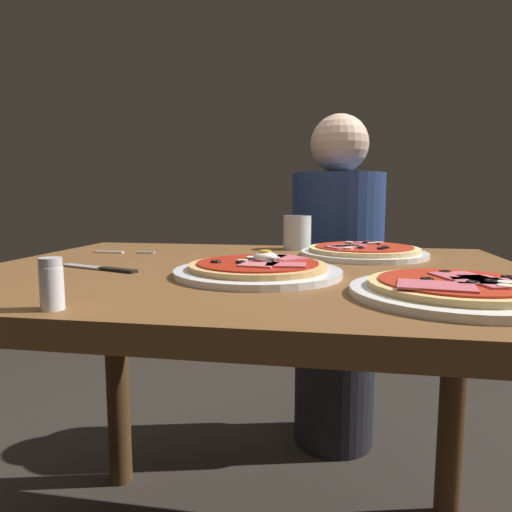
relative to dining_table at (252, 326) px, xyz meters
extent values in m
cube|color=brown|center=(0.00, 0.00, 0.10)|extent=(1.11, 0.86, 0.04)
cylinder|color=#4A3018|center=(-0.49, 0.37, -0.28)|extent=(0.07, 0.07, 0.72)
cylinder|color=#4A3018|center=(0.49, 0.37, -0.28)|extent=(0.07, 0.07, 0.72)
cylinder|color=white|center=(0.03, -0.09, 0.13)|extent=(0.31, 0.31, 0.01)
cylinder|color=tan|center=(0.03, -0.09, 0.14)|extent=(0.25, 0.25, 0.01)
cylinder|color=#A82314|center=(0.03, -0.09, 0.15)|extent=(0.22, 0.22, 0.00)
torus|color=black|center=(0.02, -0.07, 0.15)|extent=(0.02, 0.02, 0.00)
torus|color=black|center=(0.00, -0.11, 0.15)|extent=(0.02, 0.02, 0.00)
torus|color=black|center=(-0.05, -0.11, 0.15)|extent=(0.02, 0.02, 0.00)
cube|color=#D16B70|center=(0.04, -0.12, 0.15)|extent=(0.07, 0.08, 0.00)
cube|color=#C65B66|center=(0.07, -0.03, 0.15)|extent=(0.10, 0.10, 0.00)
cube|color=#C65B66|center=(0.05, -0.03, 0.15)|extent=(0.05, 0.08, 0.00)
cube|color=#C65B66|center=(0.08, -0.12, 0.15)|extent=(0.07, 0.05, 0.00)
cylinder|color=beige|center=(0.05, -0.05, 0.15)|extent=(0.03, 0.03, 0.00)
cylinder|color=beige|center=(0.00, -0.09, 0.15)|extent=(0.02, 0.02, 0.00)
cylinder|color=beige|center=(0.01, -0.05, 0.15)|extent=(0.03, 0.03, 0.00)
cylinder|color=beige|center=(0.04, -0.10, 0.15)|extent=(0.02, 0.02, 0.00)
ellipsoid|color=white|center=(0.04, -0.09, 0.16)|extent=(0.04, 0.03, 0.02)
cylinder|color=yellow|center=(0.04, -0.09, 0.17)|extent=(0.02, 0.02, 0.00)
cylinder|color=white|center=(0.34, -0.22, 0.13)|extent=(0.30, 0.30, 0.01)
cylinder|color=#DBB26B|center=(0.34, -0.22, 0.14)|extent=(0.25, 0.25, 0.01)
cylinder|color=#B72D19|center=(0.34, -0.22, 0.15)|extent=(0.22, 0.22, 0.00)
torus|color=black|center=(0.33, -0.16, 0.15)|extent=(0.02, 0.02, 0.00)
torus|color=black|center=(0.38, -0.23, 0.15)|extent=(0.02, 0.02, 0.00)
torus|color=black|center=(0.29, -0.23, 0.15)|extent=(0.02, 0.02, 0.00)
torus|color=black|center=(0.41, -0.20, 0.15)|extent=(0.02, 0.02, 0.00)
torus|color=black|center=(0.35, -0.25, 0.15)|extent=(0.02, 0.02, 0.00)
cube|color=#C65B66|center=(0.30, -0.28, 0.15)|extent=(0.11, 0.08, 0.00)
cube|color=#C65B66|center=(0.37, -0.23, 0.15)|extent=(0.08, 0.06, 0.00)
cube|color=#C65B66|center=(0.35, -0.19, 0.15)|extent=(0.08, 0.08, 0.00)
cube|color=#C65B66|center=(0.38, -0.23, 0.15)|extent=(0.07, 0.10, 0.00)
cylinder|color=beige|center=(0.39, -0.27, 0.15)|extent=(0.02, 0.02, 0.00)
cylinder|color=beige|center=(0.40, -0.24, 0.15)|extent=(0.02, 0.02, 0.00)
cylinder|color=white|center=(0.23, 0.22, 0.13)|extent=(0.30, 0.30, 0.01)
cylinder|color=#E5C17F|center=(0.23, 0.22, 0.14)|extent=(0.26, 0.26, 0.01)
cylinder|color=#B72D19|center=(0.23, 0.22, 0.15)|extent=(0.23, 0.23, 0.00)
torus|color=black|center=(0.28, 0.18, 0.15)|extent=(0.02, 0.02, 0.00)
torus|color=black|center=(0.22, 0.17, 0.15)|extent=(0.02, 0.02, 0.00)
torus|color=black|center=(0.21, 0.20, 0.15)|extent=(0.02, 0.02, 0.00)
torus|color=black|center=(0.27, 0.16, 0.15)|extent=(0.02, 0.02, 0.00)
torus|color=black|center=(0.19, 0.18, 0.15)|extent=(0.02, 0.02, 0.00)
torus|color=black|center=(0.20, 0.24, 0.15)|extent=(0.02, 0.02, 0.00)
cube|color=#C65B66|center=(0.19, 0.21, 0.15)|extent=(0.10, 0.10, 0.00)
cube|color=#C65B66|center=(0.26, 0.28, 0.15)|extent=(0.06, 0.08, 0.00)
cube|color=#C65B66|center=(0.25, 0.27, 0.15)|extent=(0.08, 0.08, 0.00)
cube|color=#C65B66|center=(0.19, 0.18, 0.15)|extent=(0.10, 0.10, 0.00)
cylinder|color=beige|center=(0.20, 0.29, 0.15)|extent=(0.02, 0.02, 0.00)
cylinder|color=beige|center=(0.27, 0.28, 0.15)|extent=(0.02, 0.02, 0.00)
cylinder|color=beige|center=(0.26, 0.27, 0.15)|extent=(0.03, 0.03, 0.00)
cylinder|color=beige|center=(0.19, 0.15, 0.15)|extent=(0.02, 0.02, 0.00)
cylinder|color=silver|center=(0.06, 0.35, 0.17)|extent=(0.08, 0.08, 0.09)
cylinder|color=silver|center=(0.06, 0.35, 0.15)|extent=(0.07, 0.07, 0.06)
cube|color=silver|center=(-0.40, 0.18, 0.13)|extent=(0.08, 0.02, 0.00)
cube|color=silver|center=(-0.30, 0.17, 0.13)|extent=(0.05, 0.00, 0.00)
cube|color=silver|center=(-0.30, 0.18, 0.13)|extent=(0.05, 0.00, 0.00)
cube|color=silver|center=(-0.31, 0.18, 0.13)|extent=(0.05, 0.00, 0.00)
cube|color=silver|center=(-0.31, 0.19, 0.13)|extent=(0.05, 0.00, 0.00)
cube|color=silver|center=(-0.34, -0.06, 0.13)|extent=(0.11, 0.06, 0.00)
cube|color=black|center=(-0.25, -0.09, 0.13)|extent=(0.09, 0.05, 0.01)
cylinder|color=white|center=(-0.19, -0.38, 0.15)|extent=(0.03, 0.03, 0.05)
cylinder|color=silver|center=(-0.19, -0.38, 0.18)|extent=(0.03, 0.03, 0.01)
cylinder|color=black|center=(0.17, 0.73, -0.40)|extent=(0.29, 0.29, 0.46)
cylinder|color=navy|center=(0.17, 0.73, 0.09)|extent=(0.32, 0.32, 0.52)
sphere|color=beige|center=(0.17, 0.73, 0.45)|extent=(0.20, 0.20, 0.20)
camera|label=1|loc=(0.17, -0.91, 0.27)|focal=32.32mm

